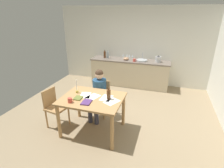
% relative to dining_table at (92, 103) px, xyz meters
% --- Properties ---
extents(ground_plane, '(5.20, 5.20, 0.04)m').
position_rel_dining_table_xyz_m(ground_plane, '(0.16, 0.56, -0.70)').
color(ground_plane, '#937F60').
extents(wall_back, '(5.20, 0.12, 2.60)m').
position_rel_dining_table_xyz_m(wall_back, '(0.16, 3.16, 0.62)').
color(wall_back, silver).
rests_on(wall_back, ground).
extents(kitchen_counter, '(2.65, 0.64, 0.90)m').
position_rel_dining_table_xyz_m(kitchen_counter, '(0.16, 2.80, -0.23)').
color(kitchen_counter, beige).
rests_on(kitchen_counter, ground).
extents(dining_table, '(1.24, 0.96, 0.80)m').
position_rel_dining_table_xyz_m(dining_table, '(0.00, 0.00, 0.00)').
color(dining_table, tan).
rests_on(dining_table, ground).
extents(chair_at_table, '(0.42, 0.42, 0.86)m').
position_rel_dining_table_xyz_m(chair_at_table, '(-0.09, 0.72, -0.20)').
color(chair_at_table, tan).
rests_on(chair_at_table, ground).
extents(person_seated, '(0.34, 0.60, 1.19)m').
position_rel_dining_table_xyz_m(person_seated, '(-0.09, 0.57, -0.00)').
color(person_seated, navy).
rests_on(person_seated, ground).
extents(chair_side_empty, '(0.46, 0.46, 0.87)m').
position_rel_dining_table_xyz_m(chair_side_empty, '(-0.88, -0.07, -0.19)').
color(chair_side_empty, tan).
rests_on(chair_side_empty, ground).
extents(coffee_mug, '(0.12, 0.08, 0.10)m').
position_rel_dining_table_xyz_m(coffee_mug, '(-0.32, -0.31, 0.16)').
color(coffee_mug, '#D84C3F').
rests_on(coffee_mug, dining_table).
extents(candlestick, '(0.06, 0.06, 0.30)m').
position_rel_dining_table_xyz_m(candlestick, '(-0.40, 0.13, 0.20)').
color(candlestick, gold).
rests_on(candlestick, dining_table).
extents(book_magazine, '(0.16, 0.20, 0.02)m').
position_rel_dining_table_xyz_m(book_magazine, '(-0.26, -0.11, 0.12)').
color(book_magazine, olive).
rests_on(book_magazine, dining_table).
extents(book_cookery, '(0.19, 0.24, 0.02)m').
position_rel_dining_table_xyz_m(book_cookery, '(-0.02, -0.22, 0.13)').
color(book_cookery, '#53316E').
rests_on(book_cookery, dining_table).
extents(paper_letter, '(0.22, 0.30, 0.00)m').
position_rel_dining_table_xyz_m(paper_letter, '(0.28, 0.08, 0.12)').
color(paper_letter, white).
rests_on(paper_letter, dining_table).
extents(paper_bill, '(0.29, 0.35, 0.00)m').
position_rel_dining_table_xyz_m(paper_bill, '(-0.00, 0.05, 0.12)').
color(paper_bill, white).
rests_on(paper_bill, dining_table).
extents(paper_envelope, '(0.32, 0.36, 0.00)m').
position_rel_dining_table_xyz_m(paper_envelope, '(0.43, -0.03, 0.12)').
color(paper_envelope, white).
rests_on(paper_envelope, dining_table).
extents(paper_receipt, '(0.28, 0.34, 0.00)m').
position_rel_dining_table_xyz_m(paper_receipt, '(-0.18, 0.07, 0.12)').
color(paper_receipt, white).
rests_on(paper_receipt, dining_table).
extents(wine_bottle_on_table, '(0.08, 0.08, 0.24)m').
position_rel_dining_table_xyz_m(wine_bottle_on_table, '(0.34, 0.05, 0.22)').
color(wine_bottle_on_table, '#593319').
rests_on(wine_bottle_on_table, dining_table).
extents(sink_unit, '(0.36, 0.36, 0.24)m').
position_rel_dining_table_xyz_m(sink_unit, '(0.56, 2.80, 0.24)').
color(sink_unit, '#B2B7BC').
rests_on(sink_unit, kitchen_counter).
extents(bottle_oil, '(0.08, 0.08, 0.27)m').
position_rel_dining_table_xyz_m(bottle_oil, '(-0.75, 2.82, 0.33)').
color(bottle_oil, '#593319').
rests_on(bottle_oil, kitchen_counter).
extents(bottle_vinegar, '(0.08, 0.08, 0.28)m').
position_rel_dining_table_xyz_m(bottle_vinegar, '(-0.63, 2.82, 0.34)').
color(bottle_vinegar, '#8C999E').
rests_on(bottle_vinegar, kitchen_counter).
extents(mixing_bowl, '(0.19, 0.19, 0.08)m').
position_rel_dining_table_xyz_m(mixing_bowl, '(0.03, 2.76, 0.26)').
color(mixing_bowl, tan).
rests_on(mixing_bowl, kitchen_counter).
extents(stovetop_kettle, '(0.18, 0.18, 0.22)m').
position_rel_dining_table_xyz_m(stovetop_kettle, '(1.08, 2.80, 0.32)').
color(stovetop_kettle, '#B7BABF').
rests_on(stovetop_kettle, kitchen_counter).
extents(wine_glass_near_sink, '(0.07, 0.07, 0.15)m').
position_rel_dining_table_xyz_m(wine_glass_near_sink, '(0.22, 2.95, 0.33)').
color(wine_glass_near_sink, silver).
rests_on(wine_glass_near_sink, kitchen_counter).
extents(wine_glass_by_kettle, '(0.07, 0.07, 0.15)m').
position_rel_dining_table_xyz_m(wine_glass_by_kettle, '(0.11, 2.95, 0.33)').
color(wine_glass_by_kettle, silver).
rests_on(wine_glass_by_kettle, kitchen_counter).
extents(wine_glass_back_left, '(0.07, 0.07, 0.15)m').
position_rel_dining_table_xyz_m(wine_glass_back_left, '(0.02, 2.95, 0.33)').
color(wine_glass_back_left, silver).
rests_on(wine_glass_back_left, kitchen_counter).
extents(wine_glass_back_right, '(0.07, 0.07, 0.15)m').
position_rel_dining_table_xyz_m(wine_glass_back_right, '(-0.11, 2.95, 0.33)').
color(wine_glass_back_right, silver).
rests_on(wine_glass_back_right, kitchen_counter).
extents(teacup_on_counter, '(0.12, 0.09, 0.09)m').
position_rel_dining_table_xyz_m(teacup_on_counter, '(0.34, 2.65, 0.26)').
color(teacup_on_counter, '#D84C3F').
rests_on(teacup_on_counter, kitchen_counter).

